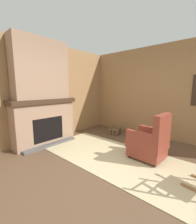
{
  "coord_description": "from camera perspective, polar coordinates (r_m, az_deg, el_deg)",
  "views": [
    {
      "loc": [
        1.33,
        -1.9,
        1.46
      ],
      "look_at": [
        -0.98,
        0.68,
        0.9
      ],
      "focal_mm": 24.0,
      "sensor_mm": 36.0,
      "label": 1
    }
  ],
  "objects": [
    {
      "name": "storage_case",
      "position": [
        4.46,
        -13.3,
        6.28
      ],
      "size": [
        0.17,
        0.27,
        0.14
      ],
      "color": "black",
      "rests_on": "fireplace_hearth"
    },
    {
      "name": "wood_panel_wall_back",
      "position": [
        4.63,
        25.57,
        6.7
      ],
      "size": [
        5.6,
        0.09,
        2.66
      ],
      "color": "#9E7247",
      "rests_on": "ground"
    },
    {
      "name": "armchair",
      "position": [
        3.27,
        19.0,
        -11.08
      ],
      "size": [
        0.71,
        0.61,
        0.97
      ],
      "rotation": [
        0.0,
        0.0,
        3.1
      ],
      "color": "brown",
      "rests_on": "ground"
    },
    {
      "name": "chimney_breast",
      "position": [
        4.11,
        -20.91,
        14.91
      ],
      "size": [
        0.4,
        1.37,
        1.46
      ],
      "color": "#9E7A60",
      "rests_on": "fireplace_hearth"
    },
    {
      "name": "wood_panel_wall_left",
      "position": [
        4.31,
        -22.04,
        6.79
      ],
      "size": [
        0.06,
        5.6,
        2.66
      ],
      "color": "#9E7247",
      "rests_on": "ground"
    },
    {
      "name": "area_rug",
      "position": [
        3.29,
        8.14,
        -17.12
      ],
      "size": [
        3.71,
        1.56,
        0.01
      ],
      "color": "#C6B789",
      "rests_on": "ground"
    },
    {
      "name": "fireplace_hearth",
      "position": [
        4.16,
        -19.8,
        -3.46
      ],
      "size": [
        0.66,
        1.66,
        1.18
      ],
      "color": "#9E7A60",
      "rests_on": "ground"
    },
    {
      "name": "ground_plane",
      "position": [
        2.74,
        6.32,
        -23.01
      ],
      "size": [
        14.0,
        14.0,
        0.0
      ],
      "primitive_type": "plane",
      "color": "brown"
    },
    {
      "name": "firewood_stack",
      "position": [
        4.88,
        6.38,
        -7.04
      ],
      "size": [
        0.42,
        0.41,
        0.21
      ],
      "rotation": [
        0.0,
        0.0,
        0.28
      ],
      "color": "brown",
      "rests_on": "ground"
    },
    {
      "name": "oil_lamp_vase",
      "position": [
        3.88,
        -28.85,
        5.43
      ],
      "size": [
        0.12,
        0.12,
        0.28
      ],
      "color": "#B24C42",
      "rests_on": "fireplace_hearth"
    }
  ]
}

